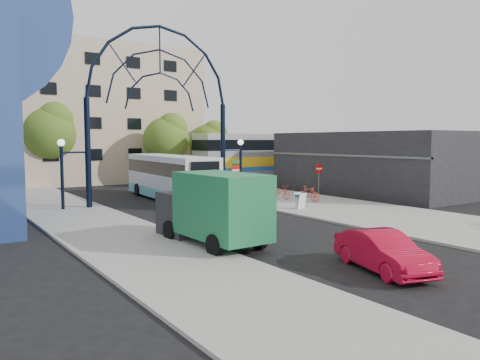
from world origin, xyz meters
TOP-DOWN VIEW (x-y plane):
  - ground at (0.00, 0.00)m, footprint 120.00×120.00m
  - sidewalk_east at (8.00, 4.00)m, footprint 8.00×56.00m
  - plaza_west at (-6.50, 6.00)m, footprint 5.00×50.00m
  - gateway_arch at (0.00, 14.00)m, footprint 13.64×0.44m
  - stop_sign at (4.80, 12.00)m, footprint 0.80×0.07m
  - do_not_enter_sign at (11.00, 10.00)m, footprint 0.76×0.07m
  - street_name_sign at (5.20, 12.60)m, footprint 0.70×0.70m
  - sandwich_board at (5.60, 5.98)m, footprint 0.55×0.61m
  - commercial_block_east at (16.00, 10.00)m, footprint 6.00×16.00m
  - apartment_block at (2.00, 34.97)m, footprint 20.00×12.10m
  - train_platform at (20.00, 22.00)m, footprint 32.00×5.00m
  - train_car at (20.00, 22.00)m, footprint 25.10×3.05m
  - tree_north_a at (6.12, 25.93)m, footprint 4.48×4.48m
  - tree_north_b at (-3.88, 29.93)m, footprint 5.12×5.12m
  - tree_north_c at (12.12, 27.93)m, footprint 4.16×4.16m
  - city_bus at (1.29, 15.40)m, footprint 3.43×11.97m
  - green_truck at (-3.79, 0.91)m, footprint 2.47×6.06m
  - black_suv at (0.73, 6.97)m, footprint 2.30×4.22m
  - red_sedan at (-1.11, -5.72)m, footprint 2.49×4.29m
  - bike_near_a at (7.83, 10.64)m, footprint 0.86×1.93m
  - bike_near_b at (8.47, 8.37)m, footprint 0.92×1.83m

SIDE VIEW (x-z plane):
  - ground at x=0.00m, z-range 0.00..0.00m
  - sidewalk_east at x=8.00m, z-range 0.00..0.12m
  - plaza_west at x=-6.50m, z-range 0.00..0.12m
  - train_platform at x=20.00m, z-range 0.00..0.80m
  - black_suv at x=0.73m, z-range 0.00..1.12m
  - bike_near_a at x=7.83m, z-range 0.12..1.10m
  - bike_near_b at x=8.47m, z-range 0.12..1.18m
  - red_sedan at x=-1.11m, z-range 0.00..1.34m
  - sandwich_board at x=5.60m, z-range 0.25..1.24m
  - green_truck at x=-3.79m, z-range 0.00..3.02m
  - city_bus at x=1.29m, z-range 0.07..3.32m
  - do_not_enter_sign at x=11.00m, z-range 0.74..3.22m
  - stop_sign at x=4.80m, z-range 0.74..3.24m
  - street_name_sign at x=5.20m, z-range 0.73..3.53m
  - commercial_block_east at x=16.00m, z-range 0.00..5.00m
  - train_car at x=20.00m, z-range 0.80..5.00m
  - tree_north_c at x=12.12m, z-range 1.03..7.53m
  - tree_north_a at x=6.12m, z-range 1.11..8.11m
  - tree_north_b at x=-3.88m, z-range 1.27..9.27m
  - apartment_block at x=2.00m, z-range 0.00..14.00m
  - gateway_arch at x=0.00m, z-range 2.51..14.61m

